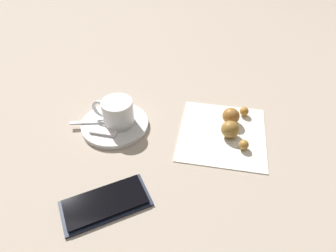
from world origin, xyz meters
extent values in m
plane|color=#B3A492|center=(0.00, 0.00, 0.00)|extent=(1.80, 1.80, 0.00)
cylinder|color=silver|center=(0.12, 0.00, 0.01)|extent=(0.15, 0.15, 0.01)
cylinder|color=silver|center=(0.11, 0.00, 0.04)|extent=(0.07, 0.07, 0.06)
cylinder|color=black|center=(0.11, 0.00, 0.04)|extent=(0.05, 0.05, 0.00)
torus|color=silver|center=(0.15, -0.01, 0.04)|extent=(0.04, 0.02, 0.04)
cube|color=silver|center=(0.17, 0.00, 0.01)|extent=(0.11, 0.01, 0.00)
ellipsoid|color=silver|center=(0.10, -0.01, 0.01)|extent=(0.03, 0.02, 0.01)
cube|color=white|center=(0.14, 0.03, 0.01)|extent=(0.06, 0.03, 0.01)
cube|color=white|center=(-0.11, 0.03, 0.00)|extent=(0.22, 0.23, 0.00)
ellipsoid|color=#A86D2A|center=(-0.17, -0.03, 0.01)|extent=(0.02, 0.03, 0.02)
ellipsoid|color=#9B652B|center=(-0.13, -0.01, 0.02)|extent=(0.05, 0.05, 0.04)
ellipsoid|color=olive|center=(-0.12, 0.04, 0.02)|extent=(0.04, 0.04, 0.04)
ellipsoid|color=#A67530|center=(-0.14, 0.08, 0.01)|extent=(0.03, 0.03, 0.02)
cube|color=#161E30|center=(0.12, 0.20, 0.00)|extent=(0.17, 0.12, 0.01)
cube|color=black|center=(0.12, 0.20, 0.01)|extent=(0.15, 0.11, 0.00)
camera|label=1|loc=(0.02, 0.50, 0.44)|focal=32.01mm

